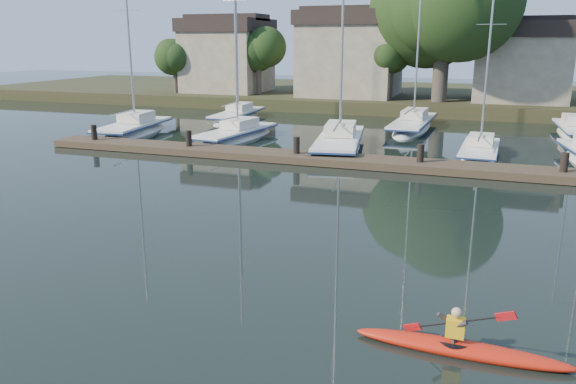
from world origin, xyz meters
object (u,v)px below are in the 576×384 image
(kayak, at_px, (460,346))
(sailboat_1, at_px, (236,142))
(sailboat_6, at_px, (412,132))
(sailboat_3, at_px, (479,159))
(sailboat_7, at_px, (575,138))
(sailboat_0, at_px, (134,137))
(sailboat_2, at_px, (339,152))
(sailboat_5, at_px, (238,121))
(dock, at_px, (356,161))

(kayak, xyz_separation_m, sailboat_1, (-14.04, 20.47, -0.35))
(kayak, bearing_deg, sailboat_1, 125.45)
(kayak, distance_m, sailboat_6, 28.54)
(sailboat_3, bearing_deg, sailboat_7, 60.48)
(kayak, height_order, sailboat_6, sailboat_6)
(sailboat_0, xyz_separation_m, sailboat_2, (13.67, -0.60, 0.01))
(sailboat_3, height_order, sailboat_6, sailboat_6)
(sailboat_5, relative_size, sailboat_7, 1.11)
(sailboat_3, xyz_separation_m, sailboat_5, (-17.57, 8.68, -0.01))
(sailboat_0, bearing_deg, sailboat_6, 18.82)
(sailboat_3, distance_m, sailboat_7, 10.66)
(sailboat_5, bearing_deg, sailboat_1, -69.07)
(kayak, height_order, sailboat_7, sailboat_7)
(sailboat_3, bearing_deg, sailboat_6, 120.58)
(sailboat_3, xyz_separation_m, sailboat_7, (5.61, 9.06, -0.02))
(sailboat_0, bearing_deg, sailboat_3, -7.61)
(kayak, height_order, sailboat_3, sailboat_3)
(sailboat_0, height_order, sailboat_6, sailboat_6)
(sailboat_2, height_order, sailboat_3, sailboat_2)
(kayak, bearing_deg, sailboat_7, 80.16)
(dock, distance_m, sailboat_3, 6.95)
(sailboat_1, relative_size, sailboat_5, 0.96)
(kayak, bearing_deg, sailboat_6, 100.08)
(kayak, distance_m, sailboat_1, 24.83)
(sailboat_1, height_order, sailboat_6, sailboat_6)
(sailboat_3, bearing_deg, sailboat_1, -179.96)
(sailboat_2, distance_m, sailboat_6, 9.05)
(dock, distance_m, sailboat_2, 4.29)
(kayak, height_order, dock, kayak)
(dock, height_order, sailboat_6, sailboat_6)
(sailboat_0, relative_size, sailboat_7, 1.02)
(kayak, xyz_separation_m, sailboat_0, (-21.07, 20.21, -0.37))
(sailboat_0, height_order, sailboat_3, sailboat_0)
(sailboat_3, relative_size, sailboat_7, 0.88)
(kayak, relative_size, sailboat_0, 0.31)
(sailboat_1, bearing_deg, sailboat_6, 46.22)
(dock, bearing_deg, sailboat_6, 85.01)
(sailboat_1, bearing_deg, sailboat_7, 30.80)
(dock, distance_m, sailboat_1, 9.70)
(kayak, xyz_separation_m, sailboat_7, (5.56, 29.00, -0.35))
(kayak, relative_size, sailboat_2, 0.25)
(sailboat_1, distance_m, sailboat_2, 6.70)
(kayak, distance_m, sailboat_7, 29.53)
(sailboat_0, xyz_separation_m, sailboat_1, (7.03, 0.26, 0.03))
(sailboat_0, bearing_deg, sailboat_5, 60.89)
(sailboat_3, bearing_deg, sailboat_0, -178.51)
(sailboat_1, height_order, sailboat_7, sailboat_1)
(sailboat_2, height_order, sailboat_5, sailboat_2)
(sailboat_0, distance_m, sailboat_3, 21.02)
(sailboat_6, bearing_deg, sailboat_0, -152.42)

